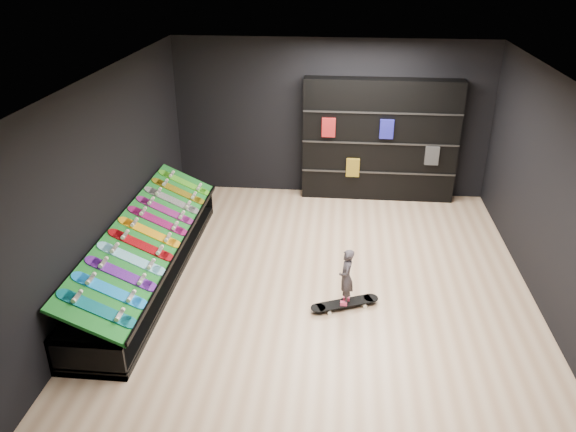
# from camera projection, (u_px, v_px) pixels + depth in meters

# --- Properties ---
(floor) EXTENTS (6.00, 7.00, 0.01)m
(floor) POSITION_uv_depth(u_px,v_px,m) (321.00, 285.00, 8.21)
(floor) COLOR tan
(floor) RESTS_ON ground
(ceiling) EXTENTS (6.00, 7.00, 0.01)m
(ceiling) POSITION_uv_depth(u_px,v_px,m) (327.00, 79.00, 6.91)
(ceiling) COLOR white
(ceiling) RESTS_ON ground
(wall_back) EXTENTS (6.00, 0.02, 3.00)m
(wall_back) POSITION_uv_depth(u_px,v_px,m) (331.00, 119.00, 10.70)
(wall_back) COLOR black
(wall_back) RESTS_ON ground
(wall_front) EXTENTS (6.00, 0.02, 3.00)m
(wall_front) POSITION_uv_depth(u_px,v_px,m) (305.00, 364.00, 4.42)
(wall_front) COLOR black
(wall_front) RESTS_ON ground
(wall_left) EXTENTS (0.02, 7.00, 3.00)m
(wall_left) POSITION_uv_depth(u_px,v_px,m) (108.00, 182.00, 7.82)
(wall_left) COLOR black
(wall_left) RESTS_ON ground
(wall_right) EXTENTS (0.02, 7.00, 3.00)m
(wall_right) POSITION_uv_depth(u_px,v_px,m) (554.00, 199.00, 7.30)
(wall_right) COLOR black
(wall_right) RESTS_ON ground
(display_rack) EXTENTS (0.90, 4.50, 0.50)m
(display_rack) POSITION_uv_depth(u_px,v_px,m) (149.00, 261.00, 8.33)
(display_rack) COLOR black
(display_rack) RESTS_ON ground
(turf_ramp) EXTENTS (0.92, 4.50, 0.46)m
(turf_ramp) POSITION_uv_depth(u_px,v_px,m) (149.00, 234.00, 8.12)
(turf_ramp) COLOR #0E5D19
(turf_ramp) RESTS_ON display_rack
(back_shelving) EXTENTS (2.90, 0.34, 2.32)m
(back_shelving) POSITION_uv_depth(u_px,v_px,m) (380.00, 140.00, 10.60)
(back_shelving) COLOR black
(back_shelving) RESTS_ON ground
(floor_skateboard) EXTENTS (0.99, 0.59, 0.09)m
(floor_skateboard) POSITION_uv_depth(u_px,v_px,m) (345.00, 305.00, 7.67)
(floor_skateboard) COLOR black
(floor_skateboard) RESTS_ON ground
(child) EXTENTS (0.13, 0.18, 0.49)m
(child) POSITION_uv_depth(u_px,v_px,m) (346.00, 287.00, 7.55)
(child) COLOR black
(child) RESTS_ON floor_skateboard
(display_board_0) EXTENTS (0.93, 0.22, 0.50)m
(display_board_0) POSITION_uv_depth(u_px,v_px,m) (97.00, 309.00, 6.40)
(display_board_0) COLOR #0C8C99
(display_board_0) RESTS_ON turf_ramp
(display_board_1) EXTENTS (0.93, 0.22, 0.50)m
(display_board_1) POSITION_uv_depth(u_px,v_px,m) (110.00, 290.00, 6.75)
(display_board_1) COLOR blue
(display_board_1) RESTS_ON turf_ramp
(display_board_2) EXTENTS (0.93, 0.22, 0.50)m
(display_board_2) POSITION_uv_depth(u_px,v_px,m) (121.00, 274.00, 7.09)
(display_board_2) COLOR purple
(display_board_2) RESTS_ON turf_ramp
(display_board_3) EXTENTS (0.93, 0.22, 0.50)m
(display_board_3) POSITION_uv_depth(u_px,v_px,m) (132.00, 259.00, 7.43)
(display_board_3) COLOR #0CB2E5
(display_board_3) RESTS_ON turf_ramp
(display_board_4) EXTENTS (0.93, 0.22, 0.50)m
(display_board_4) POSITION_uv_depth(u_px,v_px,m) (141.00, 245.00, 7.77)
(display_board_4) COLOR red
(display_board_4) RESTS_ON turf_ramp
(display_board_5) EXTENTS (0.93, 0.22, 0.50)m
(display_board_5) POSITION_uv_depth(u_px,v_px,m) (150.00, 232.00, 8.11)
(display_board_5) COLOR orange
(display_board_5) RESTS_ON turf_ramp
(display_board_6) EXTENTS (0.93, 0.22, 0.50)m
(display_board_6) POSITION_uv_depth(u_px,v_px,m) (158.00, 221.00, 8.45)
(display_board_6) COLOR #E5198C
(display_board_6) RESTS_ON turf_ramp
(display_board_7) EXTENTS (0.93, 0.22, 0.50)m
(display_board_7) POSITION_uv_depth(u_px,v_px,m) (165.00, 210.00, 8.79)
(display_board_7) COLOR #2626BF
(display_board_7) RESTS_ON turf_ramp
(display_board_8) EXTENTS (0.93, 0.22, 0.50)m
(display_board_8) POSITION_uv_depth(u_px,v_px,m) (172.00, 200.00, 9.13)
(display_board_8) COLOR black
(display_board_8) RESTS_ON turf_ramp
(display_board_9) EXTENTS (0.93, 0.22, 0.50)m
(display_board_9) POSITION_uv_depth(u_px,v_px,m) (179.00, 191.00, 9.47)
(display_board_9) COLOR yellow
(display_board_9) RESTS_ON turf_ramp
(display_board_10) EXTENTS (0.93, 0.22, 0.50)m
(display_board_10) POSITION_uv_depth(u_px,v_px,m) (185.00, 183.00, 9.81)
(display_board_10) COLOR green
(display_board_10) RESTS_ON turf_ramp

